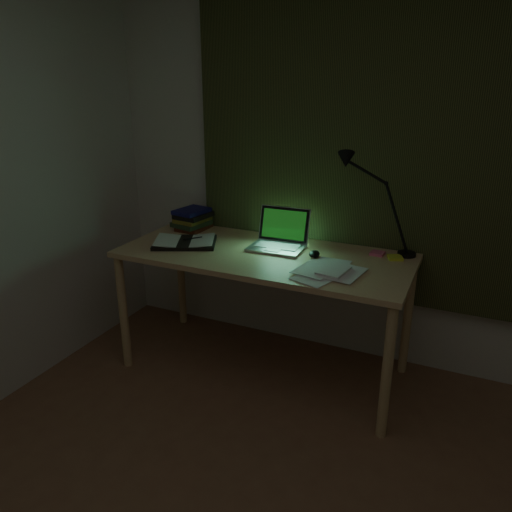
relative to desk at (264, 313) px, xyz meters
The scene contains 11 objects.
wall_back 1.08m from the desk, 44.09° to the left, with size 3.50×0.00×2.50m, color silver.
curtain 1.23m from the desk, 41.51° to the left, with size 2.20×0.06×2.00m, color #282D16.
desk is the anchor object (origin of this frame).
laptop 0.53m from the desk, 67.54° to the left, with size 0.33×0.37×0.24m, color silver, non-canonical shape.
open_textbook 0.67m from the desk, behind, with size 0.38×0.27×0.03m, color silver, non-canonical shape.
book_stack 0.85m from the desk, 159.19° to the left, with size 0.19×0.23×0.15m, color silver, non-canonical shape.
loose_papers 0.60m from the desk, 15.82° to the right, with size 0.31×0.32×0.02m, color silver, non-canonical shape.
mouse 0.52m from the desk, 11.68° to the left, with size 0.06×0.10×0.04m, color black.
sticky_yellow 0.87m from the desk, 16.88° to the left, with size 0.08×0.08×0.02m, color yellow.
sticky_pink 0.79m from the desk, 22.26° to the left, with size 0.08×0.08×0.02m, color #F66089.
desk_lamp 1.09m from the desk, 21.25° to the left, with size 0.39×0.30×0.58m, color black, non-canonical shape.
Camera 1 is at (0.65, -1.06, 1.81)m, focal length 35.00 mm.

